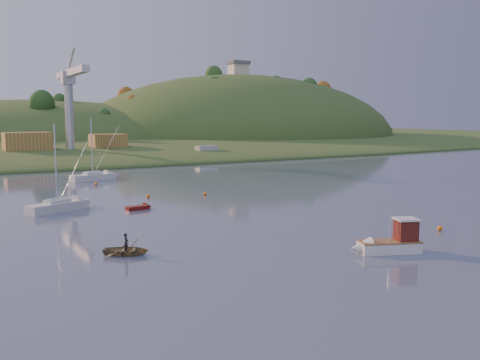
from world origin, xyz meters
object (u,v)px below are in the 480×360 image
canoe (126,250)px  sailboat_near (57,205)px  fishing_boat (385,243)px  sailboat_far (93,176)px  red_tender (142,207)px

canoe → sailboat_near: bearing=31.9°
fishing_boat → sailboat_near: (-19.21, 33.60, -0.14)m
fishing_boat → canoe: bearing=-6.8°
sailboat_near → sailboat_far: (11.75, 28.81, 0.02)m
fishing_boat → canoe: 21.07m
sailboat_far → red_tender: size_ratio=3.15×
fishing_boat → sailboat_near: sailboat_near is taller
fishing_boat → red_tender: (-10.07, 29.84, -0.59)m
sailboat_far → canoe: sailboat_far is taller
fishing_boat → canoe: fishing_boat is taller
canoe → red_tender: red_tender is taller
fishing_boat → red_tender: 31.50m
canoe → fishing_boat: bearing=-87.6°
sailboat_far → red_tender: (-2.62, -32.56, -0.47)m
sailboat_near → red_tender: bearing=-45.8°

